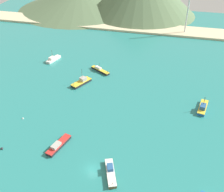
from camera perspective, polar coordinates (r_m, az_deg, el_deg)
ground at (r=102.52m, az=0.85°, el=-3.08°), size 260.00×280.00×0.50m
fishing_boat_0 at (r=127.84m, az=-2.58°, el=5.56°), size 10.40×7.28×4.32m
fishing_boat_1 at (r=88.54m, az=-11.39°, el=-10.26°), size 5.02×10.60×2.00m
fishing_boat_3 at (r=107.81m, az=18.85°, el=-2.32°), size 4.57×10.34×6.05m
fishing_boat_5 at (r=79.40m, az=-0.32°, el=-16.01°), size 5.80×10.19×2.26m
fishing_boat_6 at (r=118.62m, az=-6.51°, el=3.00°), size 7.36×10.33×7.05m
fishing_boat_7 at (r=141.34m, az=-12.47°, el=7.73°), size 4.95×9.55×6.02m
buoy_0 at (r=103.33m, az=-18.54°, el=-4.58°), size 0.62×0.62×0.62m
buoy_1 at (r=93.40m, az=-22.50°, el=-10.37°), size 0.86×0.86×0.86m
beach_strip at (r=182.07m, az=7.74°, el=14.14°), size 247.00×18.27×1.20m
radio_tower at (r=174.88m, az=15.88°, el=17.01°), size 2.75×2.20×27.51m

